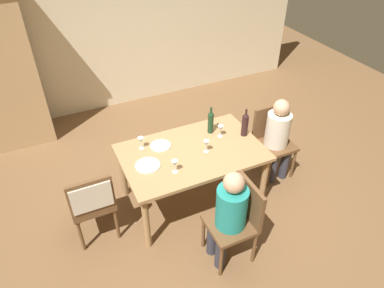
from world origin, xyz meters
name	(u,v)px	position (x,y,z in m)	size (l,w,h in m)	color
ground_plane	(192,198)	(0.00, 0.00, 0.00)	(10.00, 10.00, 0.00)	brown
rear_room_partition	(119,24)	(0.00, 2.70, 1.35)	(6.40, 0.12, 2.70)	beige
dining_table	(192,157)	(0.00, 0.00, 0.66)	(1.57, 1.00, 0.75)	#A87F51
chair_near	(238,216)	(0.09, -0.88, 0.53)	(0.44, 0.44, 0.92)	brown
chair_right_end	(272,137)	(1.17, 0.09, 0.53)	(0.44, 0.44, 0.92)	brown
chair_left_end	(92,201)	(-1.17, -0.12, 0.59)	(0.44, 0.46, 0.92)	brown
person_woman_host	(229,212)	(-0.03, -0.88, 0.65)	(0.34, 0.30, 1.12)	#33333D
person_man_bearded	(278,134)	(1.17, -0.03, 0.65)	(0.30, 0.34, 1.11)	#33333D
wine_bottle_tall_green	(211,122)	(0.36, 0.24, 0.90)	(0.07, 0.07, 0.34)	#19381E
wine_bottle_dark_red	(245,124)	(0.69, 0.03, 0.90)	(0.08, 0.08, 0.35)	black
wine_glass_near_left	(221,129)	(0.42, 0.12, 0.85)	(0.07, 0.07, 0.15)	silver
wine_glass_centre	(141,141)	(-0.49, 0.29, 0.85)	(0.07, 0.07, 0.15)	silver
wine_glass_near_right	(175,164)	(-0.31, -0.24, 0.85)	(0.07, 0.07, 0.15)	silver
wine_glass_far	(206,144)	(0.14, -0.07, 0.85)	(0.07, 0.07, 0.15)	silver
dinner_plate_host	(161,146)	(-0.28, 0.24, 0.75)	(0.23, 0.23, 0.01)	white
dinner_plate_guest_left	(148,165)	(-0.53, -0.03, 0.75)	(0.27, 0.27, 0.01)	silver
handbag	(90,203)	(-1.17, 0.35, 0.11)	(0.28, 0.12, 0.22)	brown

